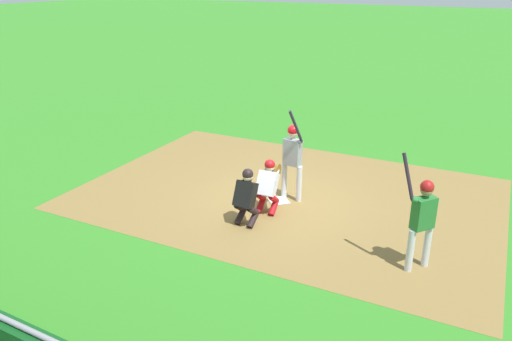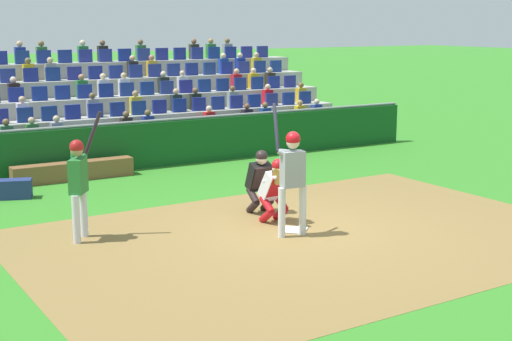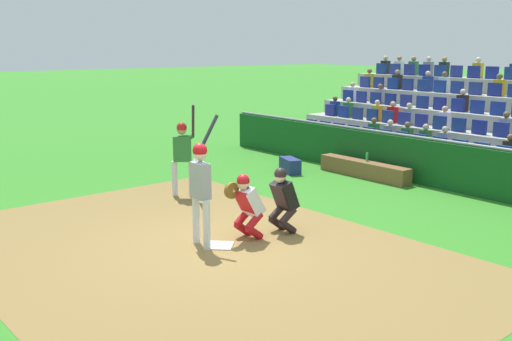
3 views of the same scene
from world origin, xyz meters
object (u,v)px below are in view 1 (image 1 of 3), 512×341
at_px(batter_at_plate, 293,154).
at_px(catcher_crouching, 269,183).
at_px(home_plate_marker, 279,201).
at_px(on_deck_batter, 422,215).
at_px(home_plate_umpire, 246,195).

height_order(batter_at_plate, catcher_crouching, batter_at_plate).
height_order(home_plate_marker, on_deck_batter, on_deck_batter).
distance_m(home_plate_marker, catcher_crouching, 0.92).
relative_size(batter_at_plate, on_deck_batter, 1.05).
xyz_separation_m(batter_at_plate, home_plate_umpire, (-0.33, -1.63, -0.47)).
relative_size(catcher_crouching, on_deck_batter, 0.57).
bearing_deg(batter_at_plate, home_plate_marker, -131.99).
xyz_separation_m(batter_at_plate, on_deck_batter, (3.28, -1.66, -0.08)).
distance_m(catcher_crouching, on_deck_batter, 3.58).
height_order(home_plate_marker, catcher_crouching, catcher_crouching).
distance_m(batter_at_plate, catcher_crouching, 1.00).
height_order(home_plate_umpire, on_deck_batter, on_deck_batter).
height_order(home_plate_marker, home_plate_umpire, home_plate_umpire).
xyz_separation_m(catcher_crouching, home_plate_umpire, (-0.14, -0.77, -0.00)).
bearing_deg(on_deck_batter, batter_at_plate, 153.18).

